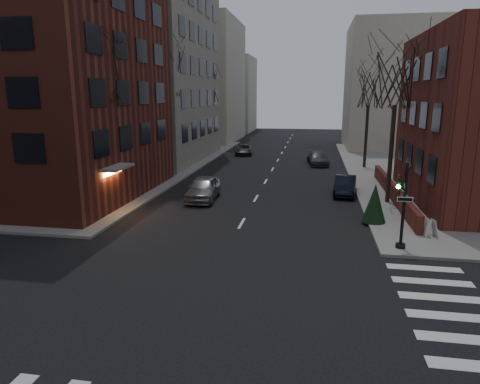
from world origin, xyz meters
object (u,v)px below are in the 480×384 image
Objects in this scene: tree_right_b at (369,89)px; car_lane_silver at (203,188)px; tree_left_a at (103,71)px; car_lane_far at (244,150)px; tree_left_c at (208,86)px; tree_right_a at (397,79)px; traffic_signal at (402,211)px; parked_sedan at (345,185)px; sandwich_board at (431,228)px; tree_left_b at (169,73)px; streetlamp_far at (217,118)px; car_lane_gray at (318,158)px; evergreen_shrub at (375,203)px; streetlamp_near at (161,131)px.

tree_right_b reaches higher than car_lane_silver.
tree_left_a is at bearing -134.36° from tree_right_b.
tree_left_a reaches higher than car_lane_far.
tree_left_c is 28.17m from tree_right_a.
parked_sedan is (-1.74, 11.22, -1.23)m from traffic_signal.
tree_left_a is 20.41m from sandwich_board.
tree_left_b is 2.29× the size of car_lane_silver.
tree_right_b is at bearing -30.47° from streetlamp_far.
car_lane_silver is at bearing -59.63° from tree_left_b.
tree_right_a reaches higher than car_lane_gray.
tree_left_b is at bearing -90.00° from tree_left_c.
tree_left_a is at bearing -150.99° from parked_sedan.
tree_right_b is at bearing 47.81° from car_lane_silver.
streetlamp_far is at bearing 97.81° from car_lane_silver.
traffic_signal is 4.48× the size of sandwich_board.
tree_left_c is 24.68m from car_lane_silver.
tree_right_a is at bearing -81.63° from car_lane_gray.
car_lane_gray is 20.65m from evergreen_shrub.
tree_right_a reaches higher than tree_right_b.
tree_right_b reaches higher than parked_sedan.
car_lane_gray is at bearing 42.55° from streetlamp_near.
evergreen_shrub is (16.10, -26.93, -6.79)m from tree_left_c.
tree_right_a reaches higher than car_lane_silver.
car_lane_silver is 11.53m from evergreen_shrub.
streetlamp_far is at bearing 87.85° from tree_left_b.
evergreen_shrub is (15.50, -8.93, -3.00)m from streetlamp_near.
traffic_signal is at bearing -63.94° from streetlamp_far.
evergreen_shrub is at bearing -29.96° from streetlamp_near.
streetlamp_far is at bearing 116.06° from traffic_signal.
car_lane_silver is at bearing -79.41° from streetlamp_far.
tree_left_c is 2.35× the size of parked_sedan.
tree_right_a reaches higher than parked_sedan.
tree_left_a is at bearing 163.35° from traffic_signal.
car_lane_silver is at bearing -123.20° from car_lane_gray.
tree_left_b is at bearing 117.59° from car_lane_silver.
tree_left_b reaches higher than car_lane_silver.
evergreen_shrub reaches higher than car_lane_far.
tree_left_a is at bearing 176.68° from evergreen_shrub.
tree_left_a reaches higher than traffic_signal.
streetlamp_near is at bearing -149.53° from tree_right_b.
streetlamp_near reaches higher than sandwich_board.
tree_right_a is 1.06× the size of tree_right_b.
tree_left_a reaches higher than tree_right_a.
car_lane_far is at bearing 104.31° from sandwich_board.
tree_left_a is 4.73× the size of evergreen_shrub.
car_lane_gray is 10.78m from car_lane_far.
tree_left_b is 1.72× the size of streetlamp_far.
traffic_signal is 18.66m from tree_left_a.
tree_left_a is at bearing 158.79° from sandwich_board.
streetlamp_near is 1.45× the size of car_lane_far.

